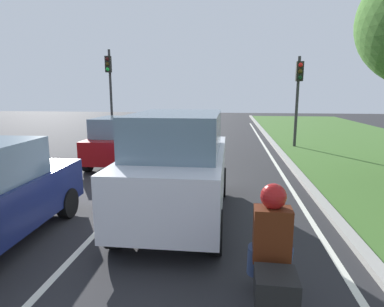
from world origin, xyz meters
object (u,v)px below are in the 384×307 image
(car_hatchback_far, at_px, (120,141))
(rider_person, at_px, (272,232))
(car_suv_ahead, at_px, (178,165))
(traffic_light_near_right, at_px, (298,87))
(traffic_light_overhead_left, at_px, (110,80))
(motorcycle, at_px, (269,286))

(car_hatchback_far, distance_m, rider_person, 9.31)
(car_suv_ahead, relative_size, rider_person, 3.87)
(car_suv_ahead, bearing_deg, traffic_light_near_right, 66.07)
(traffic_light_overhead_left, bearing_deg, car_hatchback_far, -67.28)
(motorcycle, relative_size, traffic_light_near_right, 0.44)
(traffic_light_near_right, bearing_deg, traffic_light_overhead_left, 167.43)
(car_hatchback_far, bearing_deg, rider_person, -61.18)
(car_hatchback_far, xyz_separation_m, traffic_light_near_right, (7.24, 4.54, 2.05))
(car_suv_ahead, xyz_separation_m, motorcycle, (1.54, -3.26, -0.60))
(motorcycle, xyz_separation_m, rider_person, (0.00, 0.05, 0.62))
(car_hatchback_far, height_order, rider_person, car_hatchback_far)
(car_suv_ahead, distance_m, traffic_light_near_right, 10.51)
(car_suv_ahead, distance_m, car_hatchback_far, 5.76)
(rider_person, bearing_deg, traffic_light_near_right, 79.21)
(car_hatchback_far, relative_size, traffic_light_overhead_left, 0.73)
(car_hatchback_far, xyz_separation_m, rider_person, (4.53, -8.13, 0.31))
(car_hatchback_far, height_order, traffic_light_near_right, traffic_light_near_right)
(rider_person, relative_size, traffic_light_near_right, 0.27)
(traffic_light_overhead_left, bearing_deg, rider_person, -63.68)
(motorcycle, height_order, rider_person, rider_person)
(car_suv_ahead, height_order, car_hatchback_far, car_suv_ahead)
(motorcycle, xyz_separation_m, traffic_light_overhead_left, (-7.37, 14.96, 2.78))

